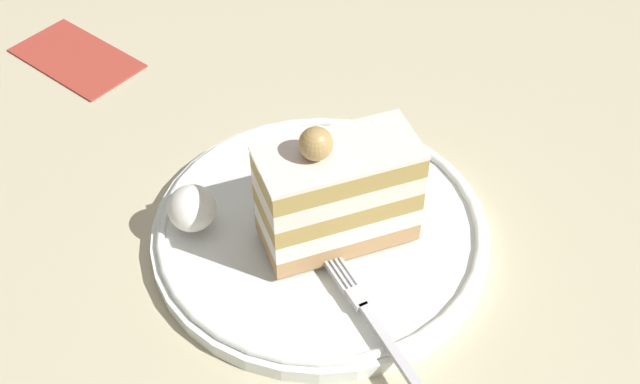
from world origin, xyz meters
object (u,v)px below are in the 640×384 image
whipped_cream_dollop (192,208)px  folded_napkin (76,57)px  fork (374,323)px  cake_slice (337,193)px  dessert_plate (320,230)px

whipped_cream_dollop → folded_napkin: size_ratio=0.28×
folded_napkin → fork: bearing=85.4°
fork → folded_napkin: (-0.03, -0.39, -0.02)m
cake_slice → whipped_cream_dollop: bearing=-50.0°
dessert_plate → folded_napkin: dessert_plate is taller
dessert_plate → whipped_cream_dollop: bearing=-43.6°
dessert_plate → fork: (0.04, 0.08, 0.01)m
cake_slice → folded_napkin: (0.01, -0.32, -0.05)m
fork → folded_napkin: 0.39m
folded_napkin → whipped_cream_dollop: bearing=76.8°
cake_slice → fork: (0.04, 0.07, -0.04)m
cake_slice → whipped_cream_dollop: 0.10m
whipped_cream_dollop → folded_napkin: 0.25m
whipped_cream_dollop → cake_slice: bearing=130.0°
whipped_cream_dollop → dessert_plate: bearing=136.4°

